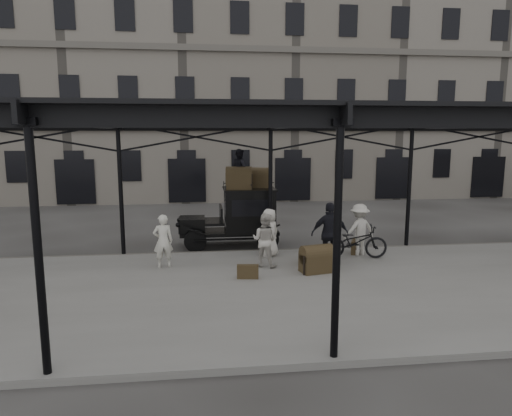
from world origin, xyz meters
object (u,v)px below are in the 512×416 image
(porter_official, at_px, (330,234))
(steamer_trunk_roof_near, at_px, (239,180))
(porter_left, at_px, (163,241))
(taxi, at_px, (241,214))
(steamer_trunk_platform, at_px, (317,261))
(bicycle, at_px, (355,242))

(porter_official, xyz_separation_m, steamer_trunk_roof_near, (-2.55, 3.02, 1.40))
(porter_left, xyz_separation_m, porter_official, (5.08, -0.31, 0.16))
(taxi, distance_m, porter_left, 3.95)
(porter_official, relative_size, steamer_trunk_platform, 2.10)
(porter_left, xyz_separation_m, bicycle, (6.09, 0.29, -0.27))
(porter_left, bearing_deg, steamer_trunk_platform, 157.90)
(steamer_trunk_platform, bearing_deg, steamer_trunk_roof_near, 105.43)
(steamer_trunk_platform, bearing_deg, porter_left, 154.84)
(porter_official, bearing_deg, bicycle, -140.08)
(taxi, xyz_separation_m, porter_official, (2.47, -3.27, -0.08))
(taxi, bearing_deg, porter_official, -52.91)
(taxi, distance_m, steamer_trunk_roof_near, 1.34)
(porter_left, xyz_separation_m, steamer_trunk_roof_near, (2.53, 2.71, 1.55))
(porter_official, distance_m, bicycle, 1.25)
(taxi, relative_size, steamer_trunk_platform, 3.95)
(bicycle, height_order, steamer_trunk_roof_near, steamer_trunk_roof_near)
(bicycle, bearing_deg, steamer_trunk_platform, 134.93)
(porter_left, height_order, steamer_trunk_roof_near, steamer_trunk_roof_near)
(porter_left, bearing_deg, taxi, -140.69)
(taxi, bearing_deg, bicycle, -37.50)
(porter_left, bearing_deg, steamer_trunk_roof_near, -142.28)
(porter_official, distance_m, steamer_trunk_roof_near, 4.19)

